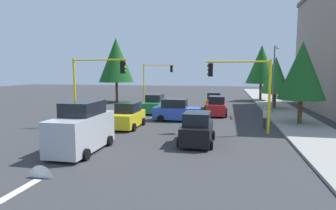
% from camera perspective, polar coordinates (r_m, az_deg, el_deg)
% --- Properties ---
extents(ground_plane, '(120.00, 120.00, 0.00)m').
position_cam_1_polar(ground_plane, '(28.16, 2.04, -2.42)').
color(ground_plane, '#353538').
extents(sidewalk_kerb, '(80.00, 4.00, 0.15)m').
position_cam_1_polar(sidewalk_kerb, '(33.26, 21.69, -1.36)').
color(sidewalk_kerb, gray).
rests_on(sidewalk_kerb, ground).
extents(lane_arrow_near, '(2.40, 1.10, 1.10)m').
position_cam_1_polar(lane_arrow_near, '(18.17, -13.59, -7.68)').
color(lane_arrow_near, silver).
rests_on(lane_arrow_near, ground).
extents(lane_arrow_mid, '(2.40, 1.10, 1.10)m').
position_cam_1_polar(lane_arrow_mid, '(13.24, -24.96, -13.61)').
color(lane_arrow_mid, silver).
rests_on(lane_arrow_mid, ground).
extents(traffic_signal_near_right, '(0.36, 4.59, 5.48)m').
position_cam_1_polar(traffic_signal_near_right, '(23.75, -14.06, 5.11)').
color(traffic_signal_near_right, yellow).
rests_on(traffic_signal_near_right, ground).
extents(traffic_signal_far_right, '(0.36, 4.59, 5.48)m').
position_cam_1_polar(traffic_signal_far_right, '(42.67, -2.38, 5.92)').
color(traffic_signal_far_right, yellow).
rests_on(traffic_signal_far_right, ground).
extents(traffic_signal_near_left, '(0.36, 4.59, 5.26)m').
position_cam_1_polar(traffic_signal_near_left, '(21.47, 14.41, 4.58)').
color(traffic_signal_near_left, yellow).
rests_on(traffic_signal_near_left, ground).
extents(street_lamp_curbside, '(2.15, 0.28, 7.00)m').
position_cam_1_polar(street_lamp_curbside, '(31.38, 20.13, 6.09)').
color(street_lamp_curbside, slate).
rests_on(street_lamp_curbside, ground).
extents(tree_opposite_side, '(4.95, 4.95, 9.07)m').
position_cam_1_polar(tree_opposite_side, '(42.41, -10.14, 8.63)').
color(tree_opposite_side, brown).
rests_on(tree_opposite_side, ground).
extents(tree_roadside_far, '(4.52, 4.52, 8.27)m').
position_cam_1_polar(tree_roadside_far, '(45.71, 17.87, 7.60)').
color(tree_roadside_far, brown).
rests_on(tree_roadside_far, ground).
extents(tree_roadside_mid, '(3.36, 3.36, 6.11)m').
position_cam_1_polar(tree_roadside_mid, '(35.85, 20.33, 5.52)').
color(tree_roadside_mid, brown).
rests_on(tree_roadside_mid, ground).
extents(tree_roadside_near, '(3.75, 3.75, 6.83)m').
position_cam_1_polar(tree_roadside_near, '(26.11, 24.81, 6.12)').
color(tree_roadside_near, brown).
rests_on(tree_roadside_near, ground).
extents(delivery_van_silver, '(4.80, 2.22, 2.77)m').
position_cam_1_polar(delivery_van_silver, '(16.85, -16.53, -4.45)').
color(delivery_van_silver, '#B2B5BA').
rests_on(delivery_van_silver, ground).
extents(car_blue, '(1.93, 4.15, 1.98)m').
position_cam_1_polar(car_blue, '(26.05, 1.61, -1.17)').
color(car_blue, blue).
rests_on(car_blue, ground).
extents(car_green, '(4.20, 2.12, 1.98)m').
position_cam_1_polar(car_green, '(31.07, -2.66, 0.11)').
color(car_green, '#1E7238').
rests_on(car_green, ground).
extents(car_orange, '(4.04, 1.96, 1.98)m').
position_cam_1_polar(car_orange, '(34.49, 9.01, 0.68)').
color(car_orange, orange).
rests_on(car_orange, ground).
extents(car_black, '(3.89, 2.07, 1.98)m').
position_cam_1_polar(car_black, '(17.99, 5.74, -4.76)').
color(car_black, black).
rests_on(car_black, ground).
extents(car_yellow, '(4.07, 2.05, 1.98)m').
position_cam_1_polar(car_yellow, '(23.23, -7.87, -2.19)').
color(car_yellow, yellow).
rests_on(car_yellow, ground).
extents(car_red, '(3.70, 2.07, 1.98)m').
position_cam_1_polar(car_red, '(29.54, 9.54, -0.33)').
color(car_red, red).
rests_on(car_red, ground).
extents(pedestrian_crossing, '(0.40, 0.24, 1.70)m').
position_cam_1_polar(pedestrian_crossing, '(23.80, 18.43, -2.23)').
color(pedestrian_crossing, '#262638').
rests_on(pedestrian_crossing, ground).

